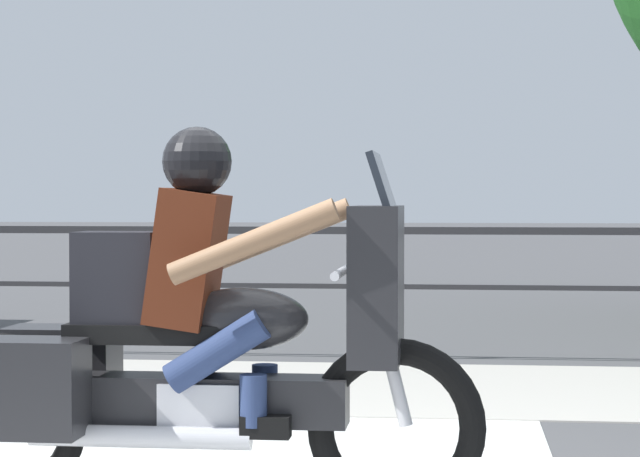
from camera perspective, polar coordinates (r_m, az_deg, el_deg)
sidewalk_band at (r=8.66m, az=2.44°, el=-7.25°), size 44.00×2.40×0.01m
fence_railing at (r=10.08m, az=3.03°, el=-1.21°), size 36.00×0.05×1.07m
motorcycle at (r=5.24m, az=-5.85°, el=-5.19°), size 2.40×0.76×1.61m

